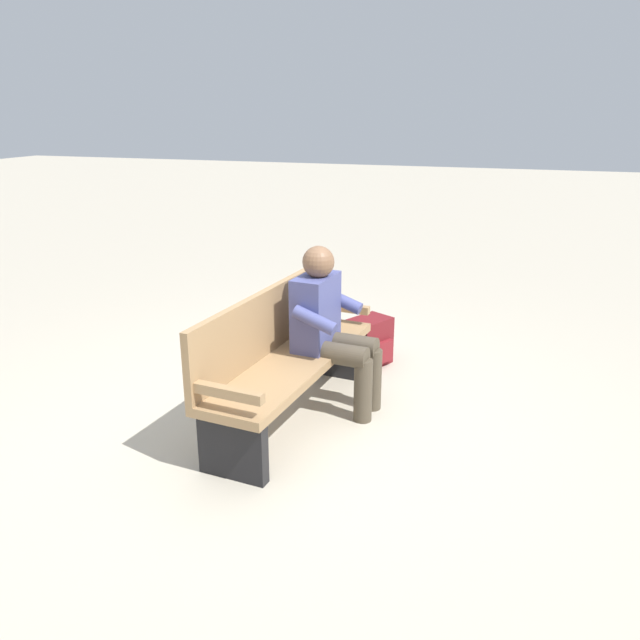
{
  "coord_description": "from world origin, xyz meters",
  "views": [
    {
      "loc": [
        3.67,
        1.41,
        2.06
      ],
      "look_at": [
        -0.13,
        0.15,
        0.7
      ],
      "focal_mm": 35.09,
      "sensor_mm": 36.0,
      "label": 1
    }
  ],
  "objects": [
    {
      "name": "bench_near",
      "position": [
        -0.01,
        -0.07,
        0.46
      ],
      "size": [
        1.84,
        0.65,
        0.9
      ],
      "rotation": [
        0.0,
        0.0,
        -0.1
      ],
      "color": "#9E7A51",
      "rests_on": "ground"
    },
    {
      "name": "ground_plane",
      "position": [
        0.0,
        0.0,
        0.0
      ],
      "size": [
        40.0,
        40.0,
        0.0
      ],
      "primitive_type": "plane",
      "color": "#B7AD99"
    },
    {
      "name": "backpack",
      "position": [
        -1.12,
        0.27,
        0.2
      ],
      "size": [
        0.42,
        0.39,
        0.4
      ],
      "rotation": [
        0.0,
        0.0,
        5.8
      ],
      "color": "maroon",
      "rests_on": "ground"
    },
    {
      "name": "person_seated",
      "position": [
        -0.25,
        0.19,
        0.63
      ],
      "size": [
        0.6,
        0.6,
        1.18
      ],
      "rotation": [
        0.0,
        0.0,
        -0.1
      ],
      "color": "#474C84",
      "rests_on": "ground"
    }
  ]
}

